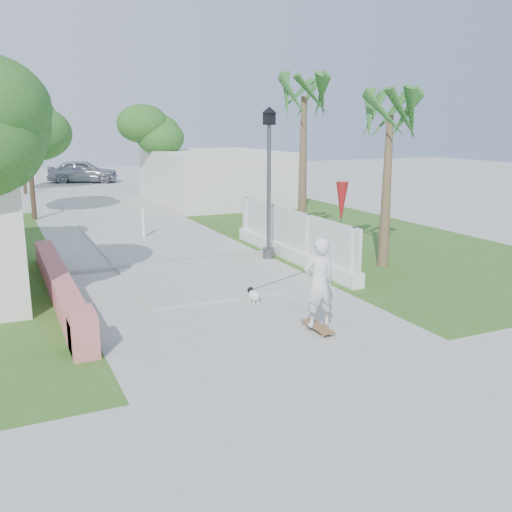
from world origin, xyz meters
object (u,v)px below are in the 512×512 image
dog (253,295)px  parked_car (83,171)px  bollard (143,222)px  patio_umbrella (342,203)px  street_lamp (269,177)px  skateboarder (302,282)px

dog → parked_car: 29.34m
bollard → patio_umbrella: size_ratio=0.47×
street_lamp → parked_car: street_lamp is taller
bollard → dog: 8.36m
bollard → parked_car: size_ratio=0.24×
bollard → skateboarder: 10.13m
street_lamp → skateboarder: (-1.99, -5.60, -1.53)m
bollard → dog: (0.44, -8.34, -0.40)m
bollard → dog: bollard is taller
bollard → dog: size_ratio=2.17×
patio_umbrella → dog: (-4.16, -2.84, -1.50)m
bollard → parked_car: 21.02m
patio_umbrella → dog: size_ratio=4.57×
street_lamp → bollard: (-2.70, 4.50, -1.84)m
street_lamp → bollard: street_lamp is taller
street_lamp → dog: (-2.26, -3.84, -2.24)m
bollard → parked_car: parked_car is taller
patio_umbrella → parked_car: size_ratio=0.50×
dog → parked_car: parked_car is taller
street_lamp → bollard: bearing=121.0°
street_lamp → skateboarder: street_lamp is taller
street_lamp → patio_umbrella: size_ratio=1.93×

